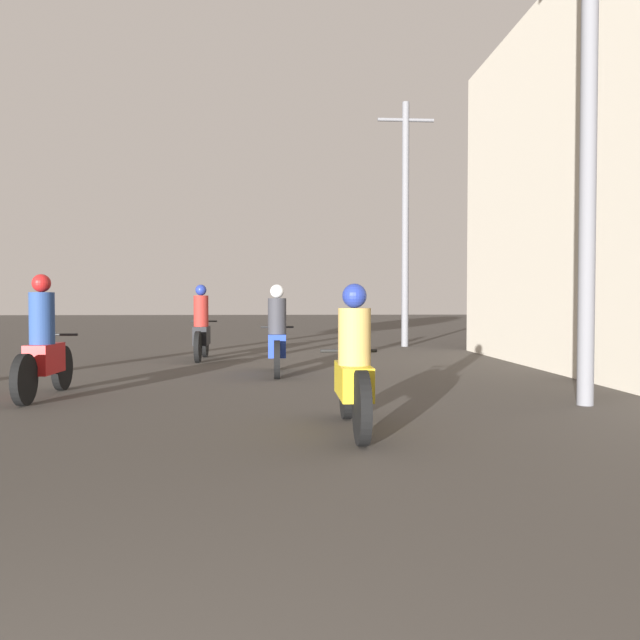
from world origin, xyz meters
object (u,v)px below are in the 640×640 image
at_px(motorcycle_yellow, 354,372).
at_px(utility_pole_near, 589,65).
at_px(building_right_near, 639,190).
at_px(motorcycle_blue, 277,339).
at_px(utility_pole_far, 405,219).
at_px(motorcycle_black, 201,330).
at_px(motorcycle_red, 44,348).

bearing_deg(motorcycle_yellow, utility_pole_near, 23.97).
height_order(building_right_near, utility_pole_near, utility_pole_near).
relative_size(motorcycle_yellow, utility_pole_near, 0.24).
bearing_deg(motorcycle_blue, motorcycle_yellow, -85.69).
xyz_separation_m(utility_pole_near, utility_pole_far, (-0.20, 10.11, -0.55)).
xyz_separation_m(motorcycle_black, utility_pole_near, (5.49, -6.37, 3.51)).
height_order(motorcycle_yellow, building_right_near, building_right_near).
height_order(motorcycle_red, motorcycle_blue, motorcycle_red).
xyz_separation_m(motorcycle_yellow, building_right_near, (6.43, 5.95, 2.92)).
bearing_deg(building_right_near, utility_pole_far, 123.11).
xyz_separation_m(motorcycle_yellow, utility_pole_near, (3.05, 1.34, 3.58)).
bearing_deg(building_right_near, motorcycle_blue, -171.43).
relative_size(motorcycle_blue, utility_pole_near, 0.25).
relative_size(motorcycle_yellow, building_right_near, 0.25).
bearing_deg(motorcycle_blue, motorcycle_black, 115.71).
bearing_deg(motorcycle_black, utility_pole_far, 41.16).
height_order(motorcycle_red, utility_pole_far, utility_pole_far).
distance_m(motorcycle_yellow, motorcycle_blue, 4.93).
height_order(motorcycle_yellow, motorcycle_blue, motorcycle_blue).
bearing_deg(utility_pole_far, building_right_near, -56.89).
relative_size(motorcycle_blue, utility_pole_far, 0.29).
bearing_deg(motorcycle_black, building_right_near, -5.35).
distance_m(motorcycle_black, utility_pole_far, 7.12).
bearing_deg(utility_pole_near, motorcycle_black, 130.75).
distance_m(motorcycle_red, utility_pole_near, 7.83).
relative_size(motorcycle_yellow, utility_pole_far, 0.28).
height_order(building_right_near, utility_pole_far, building_right_near).
height_order(motorcycle_blue, building_right_near, building_right_near).
bearing_deg(utility_pole_far, motorcycle_black, -144.73).
height_order(motorcycle_blue, utility_pole_far, utility_pole_far).
bearing_deg(motorcycle_red, motorcycle_yellow, -23.20).
distance_m(building_right_near, utility_pole_near, 5.76).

